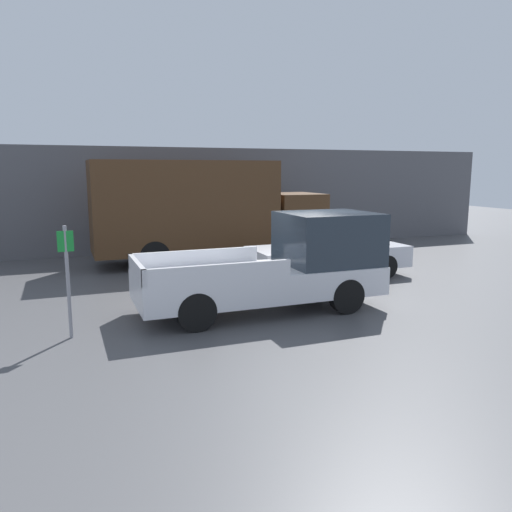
{
  "coord_description": "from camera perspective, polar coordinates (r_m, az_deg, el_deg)",
  "views": [
    {
      "loc": [
        -5.63,
        -11.54,
        3.27
      ],
      "look_at": [
        -1.1,
        0.01,
        1.13
      ],
      "focal_mm": 35.0,
      "sensor_mm": 36.0,
      "label": 1
    }
  ],
  "objects": [
    {
      "name": "pickup_truck",
      "position": [
        11.84,
        3.33,
        -1.06
      ],
      "size": [
        5.74,
        2.1,
        2.26
      ],
      "color": "silver",
      "rests_on": "ground"
    },
    {
      "name": "parking_sign",
      "position": [
        10.33,
        -20.73,
        -2.08
      ],
      "size": [
        0.3,
        0.07,
        2.23
      ],
      "color": "gray",
      "rests_on": "ground"
    },
    {
      "name": "ground_plane",
      "position": [
        13.25,
        4.47,
        -4.54
      ],
      "size": [
        60.0,
        60.0,
        0.0
      ],
      "primitive_type": "plane",
      "color": "#4C4C4F"
    },
    {
      "name": "car",
      "position": [
        15.57,
        8.41,
        0.7
      ],
      "size": [
        4.88,
        1.97,
        1.66
      ],
      "color": "silver",
      "rests_on": "ground"
    },
    {
      "name": "building_wall",
      "position": [
        20.86,
        -5.74,
        6.48
      ],
      "size": [
        28.0,
        0.15,
        4.18
      ],
      "color": "#56565B",
      "rests_on": "ground"
    },
    {
      "name": "delivery_truck",
      "position": [
        17.92,
        -6.15,
        5.39
      ],
      "size": [
        8.35,
        2.35,
        3.6
      ],
      "color": "#472D19",
      "rests_on": "ground"
    }
  ]
}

